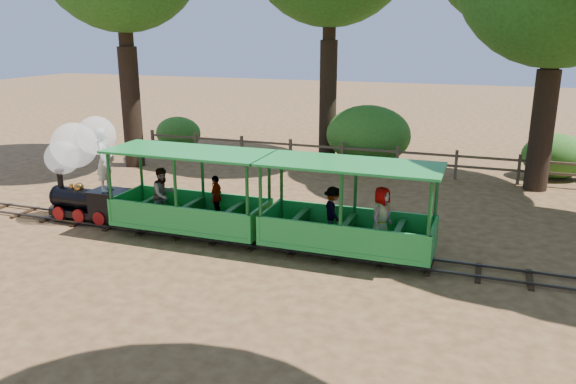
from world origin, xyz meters
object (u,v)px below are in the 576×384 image
(fence, at_px, (369,156))
(locomotive, at_px, (82,162))
(carriage_front, at_px, (188,203))
(carriage_rear, at_px, (350,221))

(fence, bearing_deg, locomotive, -126.79)
(locomotive, xyz_separation_m, carriage_front, (3.11, -0.07, -0.78))
(locomotive, relative_size, carriage_rear, 0.72)
(locomotive, distance_m, carriage_front, 3.21)
(locomotive, relative_size, carriage_front, 0.72)
(locomotive, xyz_separation_m, carriage_rear, (7.16, -0.05, -0.78))
(locomotive, xyz_separation_m, fence, (5.93, 7.93, -1.04))
(carriage_rear, bearing_deg, fence, 98.76)
(carriage_rear, relative_size, fence, 0.22)
(fence, bearing_deg, carriage_rear, -81.24)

